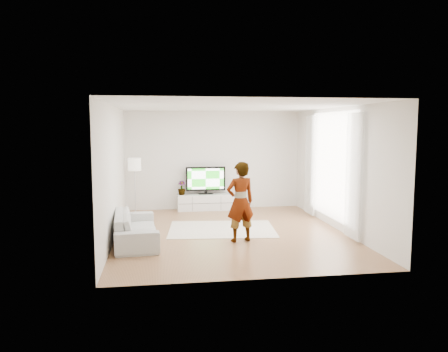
{
  "coord_description": "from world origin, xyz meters",
  "views": [
    {
      "loc": [
        -1.55,
        -9.41,
        2.37
      ],
      "look_at": [
        -0.08,
        0.4,
        1.24
      ],
      "focal_mm": 35.0,
      "sensor_mm": 36.0,
      "label": 1
    }
  ],
  "objects": [
    {
      "name": "television",
      "position": [
        -0.25,
        2.79,
        0.87
      ],
      "size": [
        1.12,
        0.22,
        0.78
      ],
      "color": "black",
      "rests_on": "media_console"
    },
    {
      "name": "ceiling",
      "position": [
        0.0,
        0.0,
        2.8
      ],
      "size": [
        6.0,
        6.0,
        0.0
      ],
      "primitive_type": "plane",
      "color": "white",
      "rests_on": "wall_back"
    },
    {
      "name": "player",
      "position": [
        0.08,
        -0.77,
        0.83
      ],
      "size": [
        0.68,
        0.53,
        1.65
      ],
      "primitive_type": "imported",
      "rotation": [
        0.0,
        0.0,
        3.39
      ],
      "color": "#334772",
      "rests_on": "rug"
    },
    {
      "name": "window",
      "position": [
        2.48,
        0.3,
        1.45
      ],
      "size": [
        0.01,
        2.6,
        2.5
      ],
      "primitive_type": "cube",
      "color": "white",
      "rests_on": "wall_right"
    },
    {
      "name": "media_console",
      "position": [
        -0.25,
        2.76,
        0.23
      ],
      "size": [
        1.61,
        0.46,
        0.45
      ],
      "color": "silver",
      "rests_on": "floor"
    },
    {
      "name": "wall_back",
      "position": [
        0.0,
        3.0,
        1.4
      ],
      "size": [
        5.0,
        0.02,
        2.8
      ],
      "primitive_type": "cube",
      "color": "silver",
      "rests_on": "floor"
    },
    {
      "name": "wall_front",
      "position": [
        0.0,
        -3.0,
        1.4
      ],
      "size": [
        5.0,
        0.02,
        2.8
      ],
      "primitive_type": "cube",
      "color": "silver",
      "rests_on": "floor"
    },
    {
      "name": "wall_right",
      "position": [
        2.5,
        0.0,
        1.4
      ],
      "size": [
        0.02,
        6.0,
        2.8
      ],
      "primitive_type": "cube",
      "color": "silver",
      "rests_on": "floor"
    },
    {
      "name": "game_console",
      "position": [
        0.45,
        2.76,
        0.56
      ],
      "size": [
        0.05,
        0.16,
        0.21
      ],
      "rotation": [
        0.0,
        0.0,
        0.02
      ],
      "color": "white",
      "rests_on": "media_console"
    },
    {
      "name": "wall_left",
      "position": [
        -2.5,
        0.0,
        1.4
      ],
      "size": [
        0.02,
        6.0,
        2.8
      ],
      "primitive_type": "cube",
      "color": "silver",
      "rests_on": "floor"
    },
    {
      "name": "sofa",
      "position": [
        -2.04,
        -0.48,
        0.31
      ],
      "size": [
        0.98,
        2.18,
        0.62
      ],
      "primitive_type": "imported",
      "rotation": [
        0.0,
        0.0,
        1.64
      ],
      "color": "#B0B0AB",
      "rests_on": "floor"
    },
    {
      "name": "floor_lamp",
      "position": [
        -2.2,
        2.43,
        1.29
      ],
      "size": [
        0.34,
        0.34,
        1.52
      ],
      "color": "silver",
      "rests_on": "floor"
    },
    {
      "name": "rug",
      "position": [
        -0.14,
        0.36,
        0.01
      ],
      "size": [
        2.57,
        1.97,
        0.01
      ],
      "primitive_type": "cube",
      "rotation": [
        0.0,
        0.0,
        -0.1
      ],
      "color": "beige",
      "rests_on": "floor"
    },
    {
      "name": "potted_plant",
      "position": [
        -0.94,
        2.77,
        0.65
      ],
      "size": [
        0.27,
        0.27,
        0.39
      ],
      "primitive_type": "imported",
      "rotation": [
        0.0,
        0.0,
        -0.25
      ],
      "color": "#3F7238",
      "rests_on": "media_console"
    },
    {
      "name": "floor",
      "position": [
        0.0,
        0.0,
        0.0
      ],
      "size": [
        6.0,
        6.0,
        0.0
      ],
      "primitive_type": "plane",
      "color": "#9D6F47",
      "rests_on": "ground"
    },
    {
      "name": "curtain_far",
      "position": [
        2.4,
        1.6,
        1.35
      ],
      "size": [
        0.04,
        0.7,
        2.6
      ],
      "primitive_type": "cube",
      "color": "white",
      "rests_on": "floor"
    },
    {
      "name": "curtain_near",
      "position": [
        2.4,
        -1.0,
        1.35
      ],
      "size": [
        0.04,
        0.7,
        2.6
      ],
      "primitive_type": "cube",
      "color": "white",
      "rests_on": "floor"
    }
  ]
}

